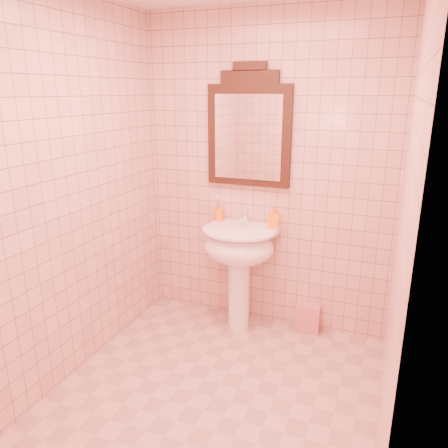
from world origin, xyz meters
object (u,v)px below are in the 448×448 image
at_px(soap_dispenser, 273,216).
at_px(towel, 308,318).
at_px(mirror, 249,130).
at_px(toothbrush_cup, 219,215).
at_px(pedestal_sink, 239,253).

relative_size(soap_dispenser, towel, 0.82).
relative_size(mirror, towel, 4.02).
xyz_separation_m(soap_dispenser, towel, (0.31, 0.04, -0.84)).
bearing_deg(toothbrush_cup, pedestal_sink, -34.87).
distance_m(toothbrush_cup, towel, 1.12).
distance_m(pedestal_sink, mirror, 0.96).
bearing_deg(soap_dispenser, pedestal_sink, -168.77).
height_order(soap_dispenser, towel, soap_dispenser).
height_order(toothbrush_cup, towel, toothbrush_cup).
height_order(pedestal_sink, soap_dispenser, soap_dispenser).
height_order(pedestal_sink, toothbrush_cup, toothbrush_cup).
height_order(mirror, toothbrush_cup, mirror).
bearing_deg(mirror, pedestal_sink, -90.00).
bearing_deg(mirror, towel, -3.40).
distance_m(pedestal_sink, toothbrush_cup, 0.38).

